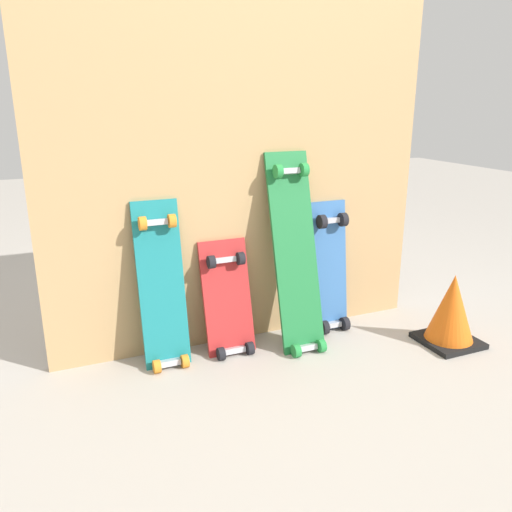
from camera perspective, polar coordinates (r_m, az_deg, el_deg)
ground_plane at (r=2.46m, az=-0.64°, el=-9.33°), size 12.00×12.00×0.00m
plywood_wall_panel at (r=2.28m, az=-1.41°, el=12.70°), size 1.78×0.04×1.84m
skateboard_teal at (r=2.19m, az=-10.34°, el=-4.05°), size 0.19×0.20×0.77m
skateboard_red at (r=2.30m, az=-3.09°, el=-5.45°), size 0.22×0.20×0.57m
skateboard_green at (r=2.31m, az=4.49°, el=-0.45°), size 0.20×0.31×0.94m
skateboard_blue at (r=2.52m, az=8.21°, el=-1.86°), size 0.19×0.16×0.69m
traffic_cone at (r=2.53m, az=20.87°, el=-5.65°), size 0.25×0.25×0.34m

